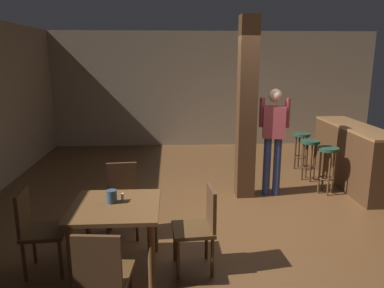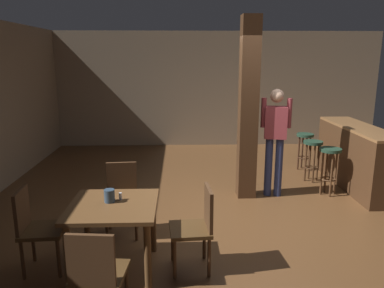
{
  "view_description": "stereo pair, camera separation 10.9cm",
  "coord_description": "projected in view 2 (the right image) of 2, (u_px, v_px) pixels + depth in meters",
  "views": [
    {
      "loc": [
        -1.07,
        -4.83,
        2.2
      ],
      "look_at": [
        -0.8,
        -0.01,
        1.07
      ],
      "focal_mm": 35.0,
      "sensor_mm": 36.0,
      "label": 1
    },
    {
      "loc": [
        -0.96,
        -4.84,
        2.2
      ],
      "look_at": [
        -0.8,
        -0.01,
        1.07
      ],
      "focal_mm": 35.0,
      "sensor_mm": 36.0,
      "label": 2
    }
  ],
  "objects": [
    {
      "name": "wall_back",
      "position": [
        218.0,
        89.0,
        9.3
      ],
      "size": [
        8.0,
        0.1,
        2.8
      ],
      "primitive_type": "cube",
      "color": "gray",
      "rests_on": "ground_plane"
    },
    {
      "name": "salt_shaker",
      "position": [
        120.0,
        196.0,
        3.92
      ],
      "size": [
        0.03,
        0.03,
        0.08
      ],
      "primitive_type": "cylinder",
      "color": "silver",
      "rests_on": "dining_table"
    },
    {
      "name": "chair_west",
      "position": [
        35.0,
        225.0,
        3.85
      ],
      "size": [
        0.45,
        0.45,
        0.89
      ],
      "color": "#4C3319",
      "rests_on": "ground_plane"
    },
    {
      "name": "dining_table",
      "position": [
        113.0,
        216.0,
        3.84
      ],
      "size": [
        0.89,
        0.89,
        0.74
      ],
      "color": "brown",
      "rests_on": "ground_plane"
    },
    {
      "name": "standing_person",
      "position": [
        275.0,
        135.0,
        5.86
      ],
      "size": [
        0.47,
        0.26,
        1.72
      ],
      "color": "maroon",
      "rests_on": "ground_plane"
    },
    {
      "name": "napkin_cup",
      "position": [
        109.0,
        196.0,
        3.85
      ],
      "size": [
        0.11,
        0.11,
        0.13
      ],
      "primitive_type": "cylinder",
      "color": "#33475B",
      "rests_on": "dining_table"
    },
    {
      "name": "chair_north",
      "position": [
        122.0,
        195.0,
        4.69
      ],
      "size": [
        0.45,
        0.45,
        0.89
      ],
      "color": "#4C3319",
      "rests_on": "ground_plane"
    },
    {
      "name": "bar_stool_far",
      "position": [
        305.0,
        143.0,
        7.35
      ],
      "size": [
        0.33,
        0.33,
        0.73
      ],
      "color": "#1E3828",
      "rests_on": "ground_plane"
    },
    {
      "name": "pillar",
      "position": [
        248.0,
        110.0,
        5.76
      ],
      "size": [
        0.28,
        0.28,
        2.8
      ],
      "primitive_type": "cube",
      "color": "#422816",
      "rests_on": "ground_plane"
    },
    {
      "name": "chair_south",
      "position": [
        97.0,
        273.0,
        3.01
      ],
      "size": [
        0.46,
        0.46,
        0.89
      ],
      "color": "#4C3319",
      "rests_on": "ground_plane"
    },
    {
      "name": "bar_counter",
      "position": [
        352.0,
        156.0,
        6.38
      ],
      "size": [
        0.56,
        2.16,
        1.05
      ],
      "color": "brown",
      "rests_on": "ground_plane"
    },
    {
      "name": "bar_stool_near",
      "position": [
        330.0,
        160.0,
        6.0
      ],
      "size": [
        0.34,
        0.34,
        0.78
      ],
      "color": "#1E3828",
      "rests_on": "ground_plane"
    },
    {
      "name": "chair_east",
      "position": [
        197.0,
        224.0,
        3.88
      ],
      "size": [
        0.45,
        0.45,
        0.89
      ],
      "color": "#4C3319",
      "rests_on": "ground_plane"
    },
    {
      "name": "bar_stool_mid",
      "position": [
        313.0,
        151.0,
        6.67
      ],
      "size": [
        0.34,
        0.34,
        0.74
      ],
      "color": "#1E3828",
      "rests_on": "ground_plane"
    },
    {
      "name": "ground_plane",
      "position": [
        249.0,
        217.0,
        5.24
      ],
      "size": [
        10.8,
        10.8,
        0.0
      ],
      "primitive_type": "plane",
      "color": "brown"
    }
  ]
}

